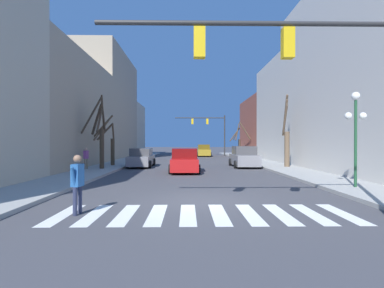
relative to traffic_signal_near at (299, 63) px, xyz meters
The scene contains 18 objects.
ground_plane 5.51m from the traffic_signal_near, 140.58° to the left, with size 240.00×240.00×0.00m, color #424247.
sidewalk_left 10.72m from the traffic_signal_near, 167.19° to the left, with size 2.93×90.00×0.15m.
building_row_left 26.04m from the traffic_signal_near, 122.77° to the left, with size 6.00×51.83×13.45m.
building_row_right 20.06m from the traffic_signal_near, 64.06° to the left, with size 6.00×45.89×13.24m.
crosswalk_stripes 5.06m from the traffic_signal_near, behind, with size 8.55×2.60×0.01m.
traffic_signal_near is the anchor object (origin of this frame).
traffic_signal_far 37.18m from the traffic_signal_near, 89.52° to the left, with size 7.66×0.28×6.20m.
street_lamp_right_corner 6.22m from the traffic_signal_near, 47.09° to the left, with size 0.95×0.36×4.11m.
car_parked_left_mid 17.21m from the traffic_signal_near, 84.37° to the left, with size 2.10×4.67×1.76m.
car_parked_right_far 18.80m from the traffic_signal_near, 112.34° to the left, with size 2.01×4.79×1.57m.
car_parked_left_far 13.45m from the traffic_signal_near, 104.77° to the left, with size 2.07×4.58×1.66m.
car_driving_toward_lane 36.16m from the traffic_signal_near, 91.13° to the left, with size 2.07×4.84×1.75m.
pedestrian_waiting_at_curb 7.11m from the traffic_signal_near, behind, with size 0.27×0.74×1.72m.
pedestrian_on_left_sidewalk 17.24m from the traffic_signal_near, 128.07° to the left, with size 0.29×0.68×1.58m.
street_tree_left_mid 16.34m from the traffic_signal_near, 72.75° to the left, with size 0.63×2.24×5.75m.
street_tree_right_far 34.13m from the traffic_signal_near, 82.83° to the left, with size 2.89×2.68×4.87m.
street_tree_right_mid 19.83m from the traffic_signal_near, 119.64° to the left, with size 2.17×2.33×4.26m.
street_tree_right_near 16.97m from the traffic_signal_near, 124.59° to the left, with size 1.64×2.62×5.47m.
Camera 1 is at (-0.47, -10.53, 2.09)m, focal length 28.00 mm.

